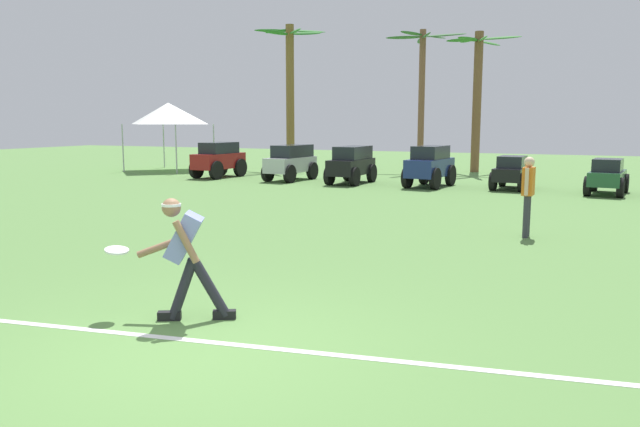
{
  "coord_description": "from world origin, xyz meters",
  "views": [
    {
      "loc": [
        3.47,
        -4.87,
        2.24
      ],
      "look_at": [
        -0.17,
        3.37,
        0.9
      ],
      "focal_mm": 35.0,
      "sensor_mm": 36.0,
      "label": 1
    }
  ],
  "objects_px": {
    "frisbee_thrower": "(185,252)",
    "palm_tree_right_of_centre": "(477,91)",
    "frisbee_in_flight": "(117,250)",
    "parked_car_slot_e": "(512,172)",
    "parked_car_slot_c": "(352,163)",
    "palm_tree_left_of_centre": "(422,83)",
    "parked_car_slot_d": "(430,165)",
    "event_tent": "(168,114)",
    "teammate_near_sideline": "(528,189)",
    "parked_car_slot_a": "(219,159)",
    "parked_car_slot_f": "(607,176)",
    "palm_tree_far_left": "(290,86)",
    "parked_car_slot_b": "(291,161)"
  },
  "relations": [
    {
      "from": "frisbee_thrower",
      "to": "palm_tree_right_of_centre",
      "type": "relative_size",
      "value": 0.23
    },
    {
      "from": "frisbee_thrower",
      "to": "frisbee_in_flight",
      "type": "relative_size",
      "value": 3.94
    },
    {
      "from": "parked_car_slot_e",
      "to": "frisbee_thrower",
      "type": "bearing_deg",
      "value": -95.91
    },
    {
      "from": "parked_car_slot_c",
      "to": "palm_tree_left_of_centre",
      "type": "xyz_separation_m",
      "value": [
        0.68,
        7.05,
        3.23
      ]
    },
    {
      "from": "parked_car_slot_d",
      "to": "event_tent",
      "type": "relative_size",
      "value": 0.8
    },
    {
      "from": "frisbee_thrower",
      "to": "palm_tree_right_of_centre",
      "type": "height_order",
      "value": "palm_tree_right_of_centre"
    },
    {
      "from": "teammate_near_sideline",
      "to": "palm_tree_left_of_centre",
      "type": "height_order",
      "value": "palm_tree_left_of_centre"
    },
    {
      "from": "parked_car_slot_a",
      "to": "palm_tree_right_of_centre",
      "type": "distance_m",
      "value": 11.6
    },
    {
      "from": "frisbee_in_flight",
      "to": "palm_tree_left_of_centre",
      "type": "height_order",
      "value": "palm_tree_left_of_centre"
    },
    {
      "from": "frisbee_thrower",
      "to": "parked_car_slot_a",
      "type": "height_order",
      "value": "parked_car_slot_a"
    },
    {
      "from": "frisbee_in_flight",
      "to": "parked_car_slot_a",
      "type": "xyz_separation_m",
      "value": [
        -8.84,
        15.73,
        -0.03
      ]
    },
    {
      "from": "parked_car_slot_d",
      "to": "event_tent",
      "type": "bearing_deg",
      "value": 170.02
    },
    {
      "from": "frisbee_thrower",
      "to": "parked_car_slot_f",
      "type": "distance_m",
      "value": 16.01
    },
    {
      "from": "frisbee_thrower",
      "to": "teammate_near_sideline",
      "type": "height_order",
      "value": "teammate_near_sideline"
    },
    {
      "from": "parked_car_slot_f",
      "to": "palm_tree_right_of_centre",
      "type": "xyz_separation_m",
      "value": [
        -5.26,
        7.09,
        2.96
      ]
    },
    {
      "from": "teammate_near_sideline",
      "to": "parked_car_slot_a",
      "type": "relative_size",
      "value": 0.64
    },
    {
      "from": "teammate_near_sideline",
      "to": "parked_car_slot_d",
      "type": "bearing_deg",
      "value": 115.35
    },
    {
      "from": "parked_car_slot_e",
      "to": "palm_tree_right_of_centre",
      "type": "bearing_deg",
      "value": 109.73
    },
    {
      "from": "parked_car_slot_a",
      "to": "event_tent",
      "type": "bearing_deg",
      "value": 152.31
    },
    {
      "from": "palm_tree_right_of_centre",
      "to": "event_tent",
      "type": "xyz_separation_m",
      "value": [
        -12.87,
        -4.83,
        -0.95
      ]
    },
    {
      "from": "palm_tree_far_left",
      "to": "event_tent",
      "type": "distance_m",
      "value": 5.71
    },
    {
      "from": "palm_tree_left_of_centre",
      "to": "palm_tree_right_of_centre",
      "type": "relative_size",
      "value": 1.04
    },
    {
      "from": "teammate_near_sideline",
      "to": "parked_car_slot_c",
      "type": "xyz_separation_m",
      "value": [
        -6.9,
        8.51,
        -0.22
      ]
    },
    {
      "from": "parked_car_slot_a",
      "to": "parked_car_slot_c",
      "type": "relative_size",
      "value": 1.0
    },
    {
      "from": "frisbee_in_flight",
      "to": "palm_tree_far_left",
      "type": "relative_size",
      "value": 0.05
    },
    {
      "from": "palm_tree_left_of_centre",
      "to": "palm_tree_right_of_centre",
      "type": "xyz_separation_m",
      "value": [
        2.47,
        -0.0,
        -0.43
      ]
    },
    {
      "from": "teammate_near_sideline",
      "to": "palm_tree_left_of_centre",
      "type": "relative_size",
      "value": 0.25
    },
    {
      "from": "parked_car_slot_e",
      "to": "palm_tree_left_of_centre",
      "type": "distance_m",
      "value": 8.93
    },
    {
      "from": "frisbee_thrower",
      "to": "teammate_near_sideline",
      "type": "relative_size",
      "value": 0.89
    },
    {
      "from": "frisbee_thrower",
      "to": "parked_car_slot_a",
      "type": "distance_m",
      "value": 18.28
    },
    {
      "from": "teammate_near_sideline",
      "to": "parked_car_slot_b",
      "type": "relative_size",
      "value": 0.63
    },
    {
      "from": "parked_car_slot_d",
      "to": "parked_car_slot_f",
      "type": "xyz_separation_m",
      "value": [
        5.54,
        -0.04,
        -0.18
      ]
    },
    {
      "from": "parked_car_slot_e",
      "to": "event_tent",
      "type": "relative_size",
      "value": 0.74
    },
    {
      "from": "teammate_near_sideline",
      "to": "parked_car_slot_c",
      "type": "distance_m",
      "value": 10.95
    },
    {
      "from": "parked_car_slot_f",
      "to": "parked_car_slot_d",
      "type": "bearing_deg",
      "value": 179.59
    },
    {
      "from": "parked_car_slot_c",
      "to": "palm_tree_left_of_centre",
      "type": "height_order",
      "value": "palm_tree_left_of_centre"
    },
    {
      "from": "palm_tree_right_of_centre",
      "to": "parked_car_slot_a",
      "type": "bearing_deg",
      "value": -142.1
    },
    {
      "from": "parked_car_slot_d",
      "to": "parked_car_slot_f",
      "type": "relative_size",
      "value": 1.07
    },
    {
      "from": "parked_car_slot_e",
      "to": "palm_tree_right_of_centre",
      "type": "relative_size",
      "value": 0.37
    },
    {
      "from": "parked_car_slot_a",
      "to": "parked_car_slot_f",
      "type": "height_order",
      "value": "parked_car_slot_a"
    },
    {
      "from": "frisbee_in_flight",
      "to": "parked_car_slot_a",
      "type": "distance_m",
      "value": 18.05
    },
    {
      "from": "parked_car_slot_b",
      "to": "palm_tree_left_of_centre",
      "type": "distance_m",
      "value": 8.25
    },
    {
      "from": "frisbee_thrower",
      "to": "teammate_near_sideline",
      "type": "bearing_deg",
      "value": 66.6
    },
    {
      "from": "parked_car_slot_b",
      "to": "palm_tree_far_left",
      "type": "bearing_deg",
      "value": 116.8
    },
    {
      "from": "frisbee_thrower",
      "to": "parked_car_slot_c",
      "type": "bearing_deg",
      "value": 104.24
    },
    {
      "from": "parked_car_slot_b",
      "to": "palm_tree_right_of_centre",
      "type": "height_order",
      "value": "palm_tree_right_of_centre"
    },
    {
      "from": "parked_car_slot_c",
      "to": "palm_tree_far_left",
      "type": "height_order",
      "value": "palm_tree_far_left"
    },
    {
      "from": "palm_tree_right_of_centre",
      "to": "parked_car_slot_d",
      "type": "bearing_deg",
      "value": -92.3
    },
    {
      "from": "frisbee_thrower",
      "to": "palm_tree_left_of_centre",
      "type": "height_order",
      "value": "palm_tree_left_of_centre"
    },
    {
      "from": "parked_car_slot_a",
      "to": "palm_tree_left_of_centre",
      "type": "distance_m",
      "value": 9.97
    }
  ]
}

